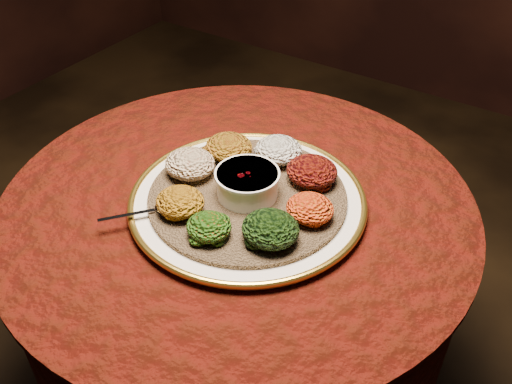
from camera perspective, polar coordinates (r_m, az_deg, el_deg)
The scene contains 13 objects.
table at distance 1.27m, azimuth -1.74°, elevation -6.91°, with size 0.96×0.96×0.73m.
platter at distance 1.13m, azimuth -0.85°, elevation -0.85°, with size 0.47×0.47×0.02m.
injera at distance 1.12m, azimuth -0.85°, elevation -0.42°, with size 0.39×0.39×0.01m, color olive.
stew_bowl at distance 1.10m, azimuth -0.87°, elevation 1.02°, with size 0.13×0.13×0.05m.
spoon at distance 1.09m, azimuth -9.79°, elevation -1.70°, with size 0.10×0.11×0.01m.
portion_ayib at distance 1.20m, azimuth 2.29°, elevation 4.23°, with size 0.10×0.10×0.05m, color silver.
portion_kitfo at distance 1.14m, azimuth 5.61°, elevation 2.09°, with size 0.10×0.10×0.05m, color black.
portion_tikil at distance 1.05m, azimuth 5.42°, elevation -1.65°, with size 0.09×0.09×0.04m, color #BB850F.
portion_gomen at distance 1.00m, azimuth 1.46°, elevation -3.70°, with size 0.10×0.10×0.05m, color black.
portion_mixveg at distance 1.02m, azimuth -4.73°, elevation -3.49°, with size 0.08×0.08×0.04m, color #A32A0A.
portion_kik at distance 1.07m, azimuth -7.60°, elevation -0.99°, with size 0.09×0.09×0.04m, color #9C640D.
portion_timatim at distance 1.16m, azimuth -6.60°, elevation 2.83°, with size 0.10×0.10×0.05m, color maroon.
portion_shiro at distance 1.21m, azimuth -2.73°, elevation 4.50°, with size 0.10×0.10×0.05m, color #835C0F.
Camera 1 is at (0.52, -0.73, 1.46)m, focal length 40.00 mm.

